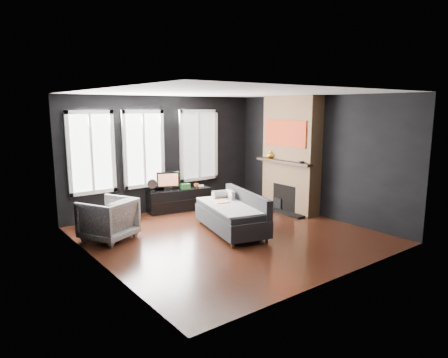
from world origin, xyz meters
TOP-DOWN VIEW (x-y plane):
  - floor at (0.00, 0.00)m, footprint 5.00×5.00m
  - ceiling at (0.00, 0.00)m, footprint 5.00×5.00m
  - wall_back at (0.00, 2.50)m, footprint 5.00×0.02m
  - wall_left at (-2.50, 0.00)m, footprint 0.02×5.00m
  - wall_right at (2.50, 0.00)m, footprint 0.02×5.00m
  - windows at (-0.45, 2.46)m, footprint 4.00×0.16m
  - fireplace at (2.30, 0.60)m, footprint 0.70×1.62m
  - sofa at (0.15, 0.14)m, footprint 1.35×2.03m
  - stripe_pillow at (0.46, 0.54)m, footprint 0.18×0.34m
  - armchair at (-1.95, 1.16)m, footprint 1.10×1.08m
  - media_console at (0.20, 2.24)m, footprint 1.57×0.68m
  - monitor at (-0.03, 2.30)m, footprint 0.54×0.31m
  - desk_fan at (-0.45, 2.31)m, footprint 0.27×0.27m
  - mug at (0.66, 2.15)m, footprint 0.14×0.12m
  - book at (0.73, 2.23)m, footprint 0.15×0.09m
  - storage_box at (0.34, 2.16)m, footprint 0.24×0.17m
  - mantel_vase at (2.05, 1.05)m, footprint 0.23×0.24m
  - mantel_clock at (2.05, 0.05)m, footprint 0.13×0.13m

SIDE VIEW (x-z plane):
  - floor at x=0.00m, z-range 0.00..0.00m
  - media_console at x=0.20m, z-range 0.00..0.52m
  - sofa at x=0.15m, z-range 0.00..0.80m
  - armchair at x=-1.95m, z-range 0.00..0.86m
  - stripe_pillow at x=0.46m, z-range 0.41..0.74m
  - mug at x=0.66m, z-range 0.52..0.64m
  - storage_box at x=0.34m, z-range 0.52..0.64m
  - book at x=0.73m, z-range 0.52..0.74m
  - desk_fan at x=-0.45m, z-range 0.52..0.83m
  - monitor at x=-0.03m, z-range 0.52..1.00m
  - mantel_clock at x=2.05m, z-range 1.23..1.27m
  - mantel_vase at x=2.05m, z-range 1.23..1.41m
  - wall_back at x=0.00m, z-range 0.00..2.70m
  - wall_left at x=-2.50m, z-range 0.00..2.70m
  - wall_right at x=2.50m, z-range 0.00..2.70m
  - fireplace at x=2.30m, z-range 0.00..2.70m
  - windows at x=-0.45m, z-range 1.50..3.26m
  - ceiling at x=0.00m, z-range 2.70..2.70m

